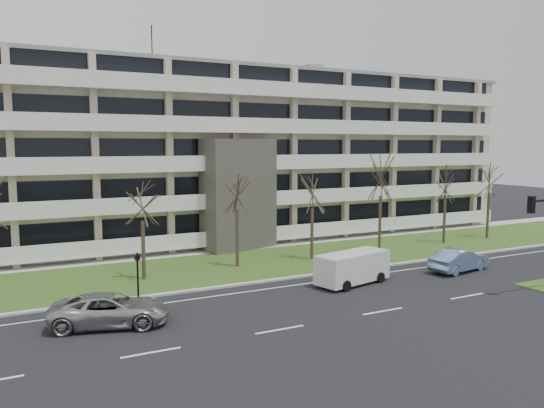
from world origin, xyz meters
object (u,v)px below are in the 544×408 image
blue_sedan (459,260)px  pedestrian_signal (138,270)px  silver_pickup (110,310)px  white_van (353,265)px

blue_sedan → pedestrian_signal: (-20.94, 2.95, 0.95)m
silver_pickup → blue_sedan: blue_sedan is taller
silver_pickup → white_van: 14.80m
silver_pickup → white_van: size_ratio=1.04×
blue_sedan → white_van: (-8.27, 0.65, 0.39)m
blue_sedan → white_van: 8.31m
white_van → silver_pickup: bearing=171.1°
silver_pickup → white_van: (14.75, 1.06, 0.40)m
silver_pickup → blue_sedan: 23.03m
blue_sedan → white_van: bearing=76.6°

